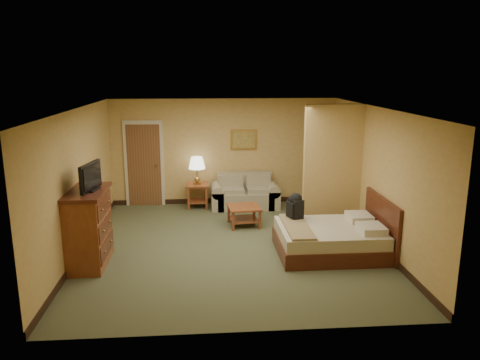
{
  "coord_description": "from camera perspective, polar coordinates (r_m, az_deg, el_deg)",
  "views": [
    {
      "loc": [
        -0.5,
        -8.35,
        3.26
      ],
      "look_at": [
        0.21,
        0.6,
        1.15
      ],
      "focal_mm": 35.0,
      "sensor_mm": 36.0,
      "label": 1
    }
  ],
  "objects": [
    {
      "name": "partition",
      "position": [
        9.84,
        11.2,
        1.5
      ],
      "size": [
        1.2,
        0.15,
        2.6
      ],
      "primitive_type": "cube",
      "color": "tan",
      "rests_on": "floor"
    },
    {
      "name": "dresser",
      "position": [
        8.37,
        -18.01,
        -5.53
      ],
      "size": [
        0.65,
        1.23,
        1.31
      ],
      "color": "brown",
      "rests_on": "floor"
    },
    {
      "name": "floor",
      "position": [
        8.98,
        -1.02,
        -8.06
      ],
      "size": [
        6.0,
        6.0,
        0.0
      ],
      "primitive_type": "plane",
      "color": "#4C5235",
      "rests_on": "ground"
    },
    {
      "name": "coffee_table",
      "position": [
        10.02,
        0.49,
        -3.9
      ],
      "size": [
        0.73,
        0.73,
        0.43
      ],
      "rotation": [
        0.0,
        0.0,
        0.11
      ],
      "color": "brown",
      "rests_on": "floor"
    },
    {
      "name": "wall_picture",
      "position": [
        11.49,
        0.45,
        4.93
      ],
      "size": [
        0.64,
        0.04,
        0.5
      ],
      "color": "#B78E3F",
      "rests_on": "back_wall"
    },
    {
      "name": "ceiling",
      "position": [
        8.39,
        -1.09,
        8.72
      ],
      "size": [
        6.0,
        6.0,
        0.0
      ],
      "primitive_type": "plane",
      "rotation": [
        3.14,
        0.0,
        0.0
      ],
      "color": "white",
      "rests_on": "back_wall"
    },
    {
      "name": "right_wall",
      "position": [
        9.17,
        16.35,
        0.35
      ],
      "size": [
        0.02,
        6.0,
        2.6
      ],
      "primitive_type": "cube",
      "color": "tan",
      "rests_on": "floor"
    },
    {
      "name": "door",
      "position": [
        11.62,
        -11.61,
        1.91
      ],
      "size": [
        0.94,
        0.16,
        2.1
      ],
      "color": "beige",
      "rests_on": "floor"
    },
    {
      "name": "backpack",
      "position": [
        8.87,
        6.79,
        -3.12
      ],
      "size": [
        0.29,
        0.35,
        0.52
      ],
      "rotation": [
        0.0,
        0.0,
        0.34
      ],
      "color": "black",
      "rests_on": "bed"
    },
    {
      "name": "back_wall",
      "position": [
        11.53,
        -1.97,
        3.44
      ],
      "size": [
        5.5,
        0.02,
        2.6
      ],
      "primitive_type": "cube",
      "color": "tan",
      "rests_on": "floor"
    },
    {
      "name": "tv",
      "position": [
        8.11,
        -17.76,
        0.29
      ],
      "size": [
        0.25,
        0.76,
        0.47
      ],
      "rotation": [
        0.0,
        0.0,
        -0.18
      ],
      "color": "black",
      "rests_on": "dresser"
    },
    {
      "name": "left_wall",
      "position": [
        8.87,
        -19.09,
        -0.28
      ],
      "size": [
        0.02,
        6.0,
        2.6
      ],
      "primitive_type": "cube",
      "color": "tan",
      "rests_on": "floor"
    },
    {
      "name": "baseboard",
      "position": [
        11.79,
        -1.92,
        -2.51
      ],
      "size": [
        5.5,
        0.02,
        0.12
      ],
      "primitive_type": "cube",
      "color": "black",
      "rests_on": "floor"
    },
    {
      "name": "bed",
      "position": [
        8.73,
        11.29,
        -6.98
      ],
      "size": [
        1.93,
        1.59,
        1.03
      ],
      "color": "#441B10",
      "rests_on": "floor"
    },
    {
      "name": "loveseat",
      "position": [
        11.37,
        0.61,
        -2.02
      ],
      "size": [
        1.63,
        0.76,
        0.83
      ],
      "color": "tan",
      "rests_on": "floor"
    },
    {
      "name": "side_table",
      "position": [
        11.37,
        -5.21,
        -1.46
      ],
      "size": [
        0.53,
        0.53,
        0.59
      ],
      "color": "brown",
      "rests_on": "floor"
    },
    {
      "name": "table_lamp",
      "position": [
        11.21,
        -5.28,
        2.0
      ],
      "size": [
        0.4,
        0.4,
        0.66
      ],
      "color": "#AF8240",
      "rests_on": "side_table"
    }
  ]
}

